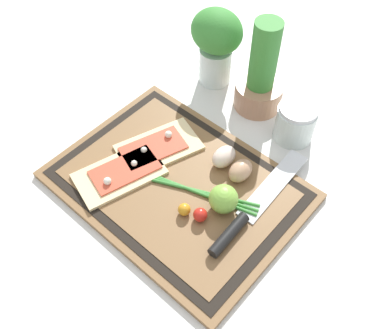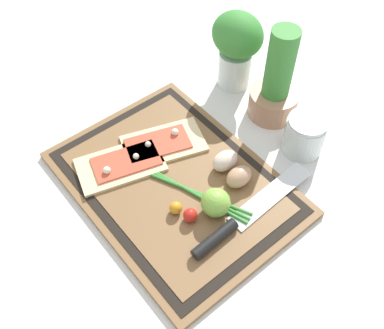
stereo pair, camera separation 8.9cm
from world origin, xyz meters
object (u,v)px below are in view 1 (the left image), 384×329
(pizza_slice_far, at_px, (158,147))
(egg_pink, at_px, (224,157))
(knife, at_px, (245,217))
(cherry_tomato_yellow, at_px, (184,209))
(sauce_jar, at_px, (295,124))
(egg_brown, at_px, (240,171))
(herb_pot, at_px, (261,79))
(herb_glass, at_px, (216,41))
(cherry_tomato_red, at_px, (200,215))
(pizza_slice_near, at_px, (121,173))
(lime, at_px, (224,199))

(pizza_slice_far, bearing_deg, egg_pink, 26.02)
(knife, bearing_deg, egg_pink, 145.60)
(knife, relative_size, cherry_tomato_yellow, 12.43)
(pizza_slice_far, relative_size, sauce_jar, 2.21)
(knife, xyz_separation_m, egg_brown, (-0.07, 0.07, 0.01))
(knife, xyz_separation_m, sauce_jar, (-0.06, 0.25, 0.01))
(herb_pot, bearing_deg, herb_glass, 179.47)
(pizza_slice_far, distance_m, cherry_tomato_yellow, 0.17)
(egg_brown, height_order, sauce_jar, sauce_jar)
(egg_brown, relative_size, cherry_tomato_yellow, 2.33)
(knife, height_order, egg_pink, egg_pink)
(egg_pink, bearing_deg, herb_glass, 133.55)
(cherry_tomato_red, bearing_deg, egg_pink, 111.29)
(egg_brown, height_order, cherry_tomato_red, egg_brown)
(egg_pink, bearing_deg, knife, -34.40)
(pizza_slice_far, height_order, cherry_tomato_red, cherry_tomato_red)
(cherry_tomato_yellow, xyz_separation_m, sauce_jar, (0.04, 0.32, 0.01))
(herb_pot, bearing_deg, cherry_tomato_yellow, -76.75)
(knife, height_order, egg_brown, egg_brown)
(pizza_slice_near, relative_size, lime, 3.48)
(knife, xyz_separation_m, cherry_tomato_red, (-0.06, -0.05, 0.01))
(knife, height_order, cherry_tomato_yellow, cherry_tomato_yellow)
(lime, bearing_deg, cherry_tomato_red, -107.96)
(pizza_slice_far, bearing_deg, lime, -6.58)
(knife, distance_m, herb_pot, 0.33)
(knife, bearing_deg, egg_brown, 132.99)
(cherry_tomato_yellow, distance_m, herb_glass, 0.42)
(pizza_slice_near, relative_size, cherry_tomato_yellow, 7.99)
(herb_glass, bearing_deg, egg_pink, -46.45)
(knife, bearing_deg, cherry_tomato_red, -139.07)
(pizza_slice_far, xyz_separation_m, egg_pink, (0.13, 0.06, 0.01))
(lime, distance_m, herb_glass, 0.39)
(pizza_slice_near, xyz_separation_m, cherry_tomato_red, (0.19, 0.03, 0.01))
(pizza_slice_near, distance_m, knife, 0.27)
(egg_brown, distance_m, cherry_tomato_red, 0.13)
(herb_pot, height_order, herb_glass, herb_pot)
(herb_glass, bearing_deg, egg_brown, -40.96)
(sauce_jar, bearing_deg, pizza_slice_far, -128.65)
(pizza_slice_near, height_order, knife, pizza_slice_near)
(cherry_tomato_yellow, bearing_deg, pizza_slice_far, 151.50)
(egg_brown, distance_m, sauce_jar, 0.18)
(egg_pink, relative_size, cherry_tomato_red, 2.10)
(pizza_slice_far, relative_size, knife, 0.64)
(pizza_slice_near, bearing_deg, lime, 20.54)
(egg_pink, distance_m, herb_glass, 0.29)
(egg_pink, xyz_separation_m, sauce_jar, (0.06, 0.17, 0.00))
(pizza_slice_far, height_order, herb_glass, herb_glass)
(pizza_slice_near, distance_m, sauce_jar, 0.39)
(egg_pink, xyz_separation_m, lime, (0.07, -0.09, 0.01))
(knife, height_order, lime, lime)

